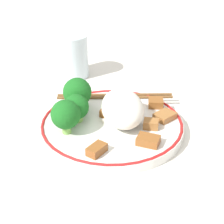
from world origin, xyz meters
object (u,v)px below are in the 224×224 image
Objects in this scene: chopsticks at (115,96)px; drinking_glass at (72,56)px; plate at (112,126)px; broccoli_back_center at (76,107)px; broccoli_back_left at (77,93)px; broccoli_back_right at (66,115)px.

drinking_glass is at bearing -153.25° from chopsticks.
plate is 5.03× the size of broccoli_back_center.
broccoli_back_left is 0.65× the size of drinking_glass.
plate is 3.97× the size of broccoli_back_left.
chopsticks is (-0.04, 0.07, -0.03)m from broccoli_back_left.
broccoli_back_left reaches higher than plate.
chopsticks is (-0.07, 0.07, -0.02)m from broccoli_back_center.
broccoli_back_left is at bearing 174.27° from broccoli_back_center.
broccoli_back_left reaches higher than chopsticks.
plate is 0.24m from drinking_glass.
broccoli_back_right is at bearing -16.77° from broccoli_back_left.
plate is 0.09m from broccoli_back_right.
drinking_glass is at bearing -179.31° from broccoli_back_left.
plate is 0.07m from broccoli_back_center.
broccoli_back_center is at bearing 153.08° from broccoli_back_right.
drinking_glass reaches higher than chopsticks.
broccoli_back_center is at bearing -5.73° from broccoli_back_left.
broccoli_back_right is 0.26m from drinking_glass.
broccoli_back_left is 0.18m from drinking_glass.
plate is 2.58× the size of drinking_glass.
drinking_glass is (-0.23, -0.06, 0.04)m from plate.
plate is 4.19× the size of broccoli_back_right.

